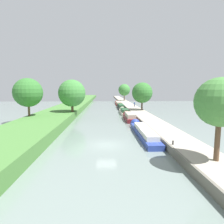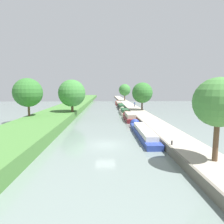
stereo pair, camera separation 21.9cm
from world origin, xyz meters
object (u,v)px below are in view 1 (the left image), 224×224
at_px(narrowboat_black, 121,106).
at_px(mooring_bollard_near, 173,143).
at_px(narrowboat_cream, 124,111).
at_px(narrowboat_maroon, 129,117).
at_px(narrowboat_red, 118,103).
at_px(narrowboat_blue, 143,131).
at_px(mooring_bollard_far, 120,101).
at_px(person_walking, 134,104).

relative_size(narrowboat_black, mooring_bollard_near, 33.14).
bearing_deg(narrowboat_cream, narrowboat_maroon, -89.59).
distance_m(narrowboat_maroon, mooring_bollard_near, 22.48).
height_order(narrowboat_cream, narrowboat_red, narrowboat_cream).
xyz_separation_m(narrowboat_blue, mooring_bollard_near, (1.71, -7.96, 0.57)).
height_order(narrowboat_black, mooring_bollard_near, narrowboat_black).
xyz_separation_m(narrowboat_red, mooring_bollard_far, (1.72, 7.92, 0.56)).
relative_size(narrowboat_blue, person_walking, 9.11).
distance_m(narrowboat_cream, person_walking, 11.62).
bearing_deg(narrowboat_cream, mooring_bollard_near, -86.52).
height_order(narrowboat_black, person_walking, person_walking).
relative_size(person_walking, mooring_bollard_near, 3.69).
bearing_deg(narrowboat_red, narrowboat_cream, -90.59).
bearing_deg(mooring_bollard_far, person_walking, -84.52).
relative_size(narrowboat_black, narrowboat_red, 0.90).
height_order(narrowboat_maroon, mooring_bollard_near, narrowboat_maroon).
relative_size(narrowboat_cream, narrowboat_black, 0.75).
xyz_separation_m(narrowboat_maroon, narrowboat_black, (0.07, 24.33, -0.02)).
distance_m(mooring_bollard_near, mooring_bollard_far, 70.68).
bearing_deg(narrowboat_blue, mooring_bollard_far, 88.44).
relative_size(narrowboat_blue, mooring_bollard_near, 33.62).
relative_size(narrowboat_cream, narrowboat_red, 0.67).
bearing_deg(person_walking, mooring_bollard_far, 95.48).
distance_m(narrowboat_blue, person_walking, 36.12).
bearing_deg(narrowboat_black, person_walking, -33.21).
bearing_deg(narrowboat_blue, mooring_bollard_near, -77.87).
bearing_deg(person_walking, narrowboat_blue, -96.83).
bearing_deg(narrowboat_cream, mooring_bollard_far, 86.91).
relative_size(narrowboat_cream, mooring_bollard_far, 24.71).
bearing_deg(mooring_bollard_near, narrowboat_blue, 102.13).
bearing_deg(mooring_bollard_near, narrowboat_red, 91.57).
bearing_deg(narrowboat_red, narrowboat_blue, -89.99).
bearing_deg(narrowboat_maroon, narrowboat_red, 89.68).
distance_m(narrowboat_red, mooring_bollard_far, 8.13).
distance_m(narrowboat_maroon, person_walking, 21.91).
xyz_separation_m(narrowboat_black, mooring_bollard_far, (1.88, 23.96, 0.47)).
height_order(person_walking, mooring_bollard_far, person_walking).
height_order(narrowboat_maroon, narrowboat_black, narrowboat_maroon).
xyz_separation_m(narrowboat_blue, mooring_bollard_far, (1.71, 62.73, 0.57)).
bearing_deg(person_walking, narrowboat_red, 102.77).
relative_size(narrowboat_black, mooring_bollard_far, 33.14).
bearing_deg(narrowboat_blue, narrowboat_black, 90.25).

